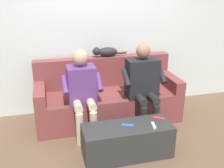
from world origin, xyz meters
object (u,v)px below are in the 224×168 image
coffee_table (127,141)px  remote_red (159,118)px  remote_blue (128,125)px  cat_on_backrest (105,52)px  remote_white (153,125)px  couch (107,98)px  person_left_seated (143,82)px  person_right_seated (82,88)px

coffee_table → remote_red: 0.48m
remote_blue → remote_red: bearing=-146.9°
cat_on_backrest → remote_white: 1.50m
couch → remote_blue: size_ratio=15.34×
coffee_table → person_left_seated: size_ratio=0.88×
person_left_seated → cat_on_backrest: 0.81m
couch → person_left_seated: 0.68m
coffee_table → person_left_seated: person_left_seated is taller
coffee_table → cat_on_backrest: size_ratio=1.98×
cat_on_backrest → coffee_table: bearing=88.3°
coffee_table → remote_red: size_ratio=7.31×
remote_blue → cat_on_backrest: bearing=-67.8°
couch → remote_white: bearing=104.9°
person_right_seated → coffee_table: bearing=123.0°
person_left_seated → remote_red: size_ratio=8.34×
couch → coffee_table: bearing=90.0°
person_left_seated → remote_red: person_left_seated is taller
person_right_seated → remote_white: bearing=134.2°
couch → remote_blue: 1.03m
person_left_seated → remote_white: bearing=79.3°
couch → remote_red: (-0.43, 0.96, 0.09)m
cat_on_backrest → remote_blue: 1.41m
couch → remote_red: size_ratio=14.63×
cat_on_backrest → remote_red: 1.40m
coffee_table → remote_red: remote_red is taller
coffee_table → person_left_seated: (-0.43, -0.65, 0.49)m
couch → remote_red: bearing=114.1°
couch → person_right_seated: bearing=40.0°
person_left_seated → remote_red: 0.64m
person_right_seated → remote_white: person_right_seated is taller
coffee_table → remote_blue: remote_blue is taller
remote_white → couch: bearing=24.2°
cat_on_backrest → remote_white: cat_on_backrest is taller
person_left_seated → couch: bearing=-41.3°
cat_on_backrest → remote_red: cat_on_backrest is taller
person_left_seated → remote_white: 0.79m
couch → remote_white: size_ratio=16.41×
remote_red → remote_blue: remote_red is taller
cat_on_backrest → remote_blue: bearing=88.6°
coffee_table → remote_white: size_ratio=8.19×
couch → remote_white: (-0.29, 1.11, 0.10)m
remote_red → person_left_seated: bearing=124.9°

